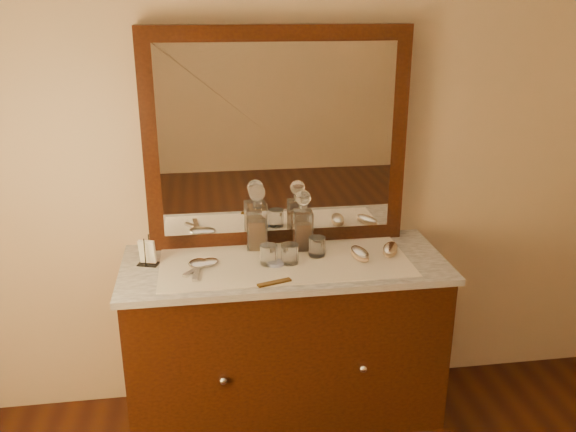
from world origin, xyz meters
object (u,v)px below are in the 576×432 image
at_px(dresser_cabinet, 285,347).
at_px(pin_dish, 276,263).
at_px(brush_near, 360,254).
at_px(brush_far, 390,249).
at_px(hand_mirror_inner, 206,264).
at_px(decanter_left, 258,224).
at_px(napkin_rack, 147,253).
at_px(hand_mirror_outer, 198,265).
at_px(decanter_right, 303,226).
at_px(mirror_frame, 277,139).
at_px(comb, 274,283).

xyz_separation_m(dresser_cabinet, pin_dish, (-0.05, -0.04, 0.45)).
distance_m(brush_near, brush_far, 0.15).
xyz_separation_m(brush_far, hand_mirror_inner, (-0.84, -0.01, -0.01)).
bearing_deg(brush_far, decanter_left, 165.16).
xyz_separation_m(napkin_rack, hand_mirror_inner, (0.25, -0.06, -0.04)).
relative_size(decanter_left, hand_mirror_outer, 1.36).
bearing_deg(napkin_rack, dresser_cabinet, -4.97).
bearing_deg(hand_mirror_inner, decanter_right, 16.02).
distance_m(dresser_cabinet, pin_dish, 0.45).
height_order(dresser_cabinet, mirror_frame, mirror_frame).
relative_size(decanter_left, brush_far, 1.97).
relative_size(pin_dish, decanter_right, 0.26).
xyz_separation_m(brush_near, hand_mirror_inner, (-0.69, 0.01, -0.01)).
distance_m(pin_dish, decanter_right, 0.24).
bearing_deg(hand_mirror_inner, brush_far, 0.93).
xyz_separation_m(dresser_cabinet, comb, (-0.07, -0.22, 0.45)).
relative_size(mirror_frame, hand_mirror_outer, 5.30).
distance_m(brush_far, hand_mirror_inner, 0.84).
xyz_separation_m(napkin_rack, brush_near, (0.94, -0.07, -0.03)).
xyz_separation_m(napkin_rack, brush_far, (1.09, -0.04, -0.03)).
distance_m(dresser_cabinet, mirror_frame, 0.97).
distance_m(dresser_cabinet, napkin_rack, 0.78).
xyz_separation_m(comb, brush_near, (0.41, 0.20, 0.02)).
bearing_deg(decanter_left, decanter_right, -11.11).
height_order(pin_dish, decanter_right, decanter_right).
bearing_deg(decanter_right, dresser_cabinet, -129.51).
height_order(pin_dish, napkin_rack, napkin_rack).
xyz_separation_m(dresser_cabinet, hand_mirror_outer, (-0.38, -0.02, 0.45)).
distance_m(decanter_left, hand_mirror_inner, 0.32).
distance_m(decanter_left, brush_far, 0.62).
distance_m(comb, hand_mirror_inner, 0.35).
bearing_deg(decanter_right, brush_far, -16.79).
bearing_deg(napkin_rack, decanter_left, 12.84).
bearing_deg(decanter_left, pin_dish, -74.03).
xyz_separation_m(pin_dish, decanter_right, (0.15, 0.16, 0.10)).
xyz_separation_m(mirror_frame, pin_dish, (-0.05, -0.28, -0.49)).
xyz_separation_m(pin_dish, napkin_rack, (-0.55, 0.09, 0.04)).
bearing_deg(mirror_frame, hand_mirror_outer, -145.72).
bearing_deg(comb, decanter_right, 45.79).
relative_size(pin_dish, hand_mirror_outer, 0.33).
distance_m(decanter_right, hand_mirror_outer, 0.51).
bearing_deg(mirror_frame, decanter_left, -142.26).
distance_m(decanter_right, hand_mirror_inner, 0.48).
bearing_deg(napkin_rack, hand_mirror_inner, -12.96).
distance_m(mirror_frame, brush_far, 0.72).
bearing_deg(brush_near, decanter_right, 148.55).
bearing_deg(mirror_frame, brush_near, -37.99).
bearing_deg(hand_mirror_outer, comb, -33.93).
xyz_separation_m(napkin_rack, hand_mirror_outer, (0.22, -0.07, -0.04)).
bearing_deg(pin_dish, mirror_frame, 80.96).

